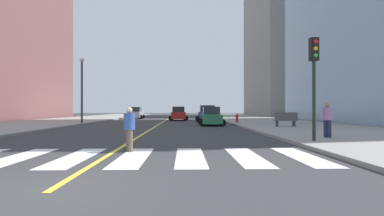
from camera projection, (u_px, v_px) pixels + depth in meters
The scene contains 17 objects.
ground_plane at pixel (46, 193), 5.37m from camera, with size 220.00×220.00×0.00m, color #333335.
sidewalk_kerb_east at pixel (296, 126), 25.69m from camera, with size 10.00×120.00×0.15m, color gray.
sidewalk_kerb_west at pixel (10, 126), 25.04m from camera, with size 10.00×120.00×0.15m, color gray.
crosswalk_paint at pixel (105, 157), 9.37m from camera, with size 13.50×4.00×0.01m.
lane_divider_paint at pixel (168, 119), 45.36m from camera, with size 0.16×80.00×0.01m, color yellow.
parking_garage_concrete at pixel (294, 49), 66.68m from camera, with size 18.00×24.00×30.26m, color gray.
car_silver_nearest at pixel (135, 113), 45.81m from camera, with size 2.58×4.13×1.85m.
car_yellow_second at pixel (179, 113), 49.18m from camera, with size 2.47×3.92×1.75m.
car_green_third at pixel (211, 117), 27.59m from camera, with size 2.49×3.94×1.74m.
car_blue_fourth at pixel (207, 114), 35.13m from camera, with size 2.77×4.42×1.97m.
car_red_fifth at pixel (178, 114), 40.04m from camera, with size 2.65×4.20×1.86m.
traffic_light_near_corner at pixel (314, 68), 12.85m from camera, with size 0.36×0.41×4.48m.
park_bench at pixel (286, 120), 23.57m from camera, with size 1.81×0.59×1.12m.
pedestrian_crossing at pixel (129, 127), 10.60m from camera, with size 0.39×0.39×1.59m.
pedestrian_waiting_east at pixel (327, 118), 14.33m from camera, with size 0.42×0.42×1.69m.
fire_hydrant at pixel (237, 118), 30.66m from camera, with size 0.26×0.26×0.89m.
street_lamp at pixel (82, 84), 29.55m from camera, with size 0.44×0.44×6.53m.
Camera 1 is at (2.51, -5.45, 1.53)m, focal length 27.74 mm.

